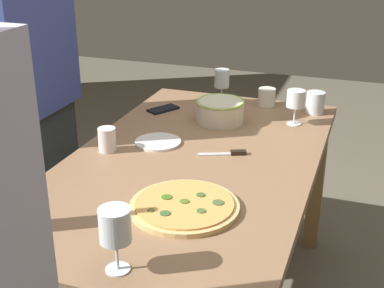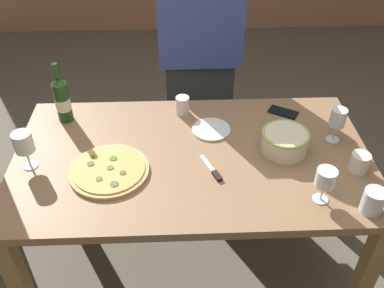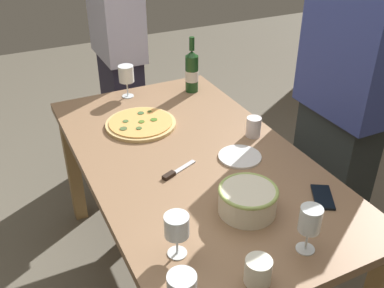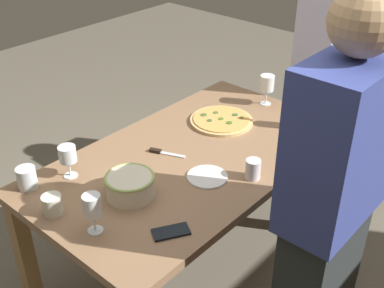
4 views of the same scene
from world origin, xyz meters
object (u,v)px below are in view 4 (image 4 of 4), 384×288
Objects in this scene: dining_table at (192,171)px; cell_phone at (171,232)px; serving_bowl at (130,185)px; pizza_knife at (162,152)px; person_guest_left at (330,210)px; pizza at (221,120)px; side_plate at (207,177)px; wine_bottle at (313,108)px; person_host at (324,72)px; cup_spare at (253,169)px; cup_ceramic at (52,205)px; cup_amber at (27,178)px; wine_glass_by_bottle at (267,84)px; wine_glass_far_left at (68,155)px; wine_glass_near_pizza at (92,207)px.

dining_table is 11.11× the size of cell_phone.
dining_table is 0.44m from serving_bowl.
person_guest_left is at bearing 90.74° from pizza_knife.
side_plate is at bearing 31.60° from pizza.
wine_bottle is 0.82m from pizza_knife.
side_plate is 0.11× the size of person_host.
cup_spare is 1.18m from person_host.
cup_ceramic is 1.90m from person_host.
wine_bottle is 1.45m from cup_amber.
wine_glass_by_bottle reaches higher than cup_amber.
wine_glass_far_left is at bearing 159.84° from cup_amber.
pizza is (-0.36, -0.10, 0.10)m from dining_table.
pizza is at bearing 165.91° from cup_amber.
cup_spare is at bearing 160.35° from wine_glass_near_pizza.
wine_glass_near_pizza reaches higher than wine_glass_far_left.
wine_glass_by_bottle is (-1.12, -0.07, 0.07)m from serving_bowl.
wine_glass_far_left is (-0.16, -0.38, -0.00)m from wine_glass_near_pizza.
side_plate reaches higher than dining_table.
wine_glass_far_left is at bearing -49.73° from cup_spare.
wine_glass_by_bottle reaches higher than wine_glass_near_pizza.
pizza is 0.93m from cell_phone.
pizza_knife is (-0.01, -0.30, 0.00)m from side_plate.
serving_bowl is at bearing -160.89° from cell_phone.
side_plate is at bearing 60.92° from dining_table.
pizza is at bearing -8.73° from wine_glass_by_bottle.
person_guest_left is at bearing 45.98° from wine_glass_by_bottle.
pizza is at bearing -8.18° from person_host.
pizza_knife is at bearing -54.12° from dining_table.
wine_bottle is 0.19× the size of person_host.
person_guest_left is at bearing 114.79° from serving_bowl.
pizza_knife is at bearing 6.36° from person_guest_left.
cell_phone is at bearing 47.82° from person_guest_left.
pizza is at bearing -169.70° from wine_glass_near_pizza.
wine_glass_near_pizza is 0.62m from pizza_knife.
serving_bowl is 0.82m from person_guest_left.
dining_table is 18.99× the size of cup_ceramic.
side_plate is (-0.57, 0.54, -0.05)m from cup_amber.
cup_spare is at bearing 95.92° from dining_table.
wine_glass_far_left is 0.83m from cup_spare.
cup_spare is 0.53× the size of pizza_knife.
person_host is at bearing 168.84° from pizza.
wine_glass_near_pizza is at bearing 7.20° from dining_table.
wine_bottle is at bearing 151.86° from wine_glass_far_left.
side_plate is 1.29m from person_host.
wine_glass_by_bottle reaches higher than cell_phone.
wine_bottle is (-0.26, 0.40, 0.11)m from pizza.
wine_glass_near_pizza reaches higher than dining_table.
wine_bottle reaches higher than wine_glass_far_left.
wine_glass_near_pizza reaches higher than cell_phone.
cup_spare is at bearing 53.39° from pizza.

